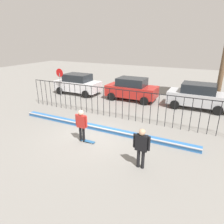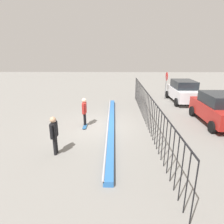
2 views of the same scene
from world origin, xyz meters
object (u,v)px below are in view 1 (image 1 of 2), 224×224
stop_sign (60,78)px  skateboarder (81,123)px  skateboard (88,141)px  parked_car_white (78,84)px  parked_car_red (132,89)px  parked_car_silver (198,96)px  camera_operator (141,145)px

stop_sign → skateboarder: bearing=-43.8°
skateboard → parked_car_white: (-6.09, 7.76, 0.91)m
parked_car_white → parked_car_red: bearing=4.6°
skateboarder → stop_sign: 9.44m
skateboarder → stop_sign: size_ratio=0.68×
parked_car_white → stop_sign: 1.75m
parked_car_white → stop_sign: (-1.01, -1.28, 0.64)m
skateboarder → skateboard: skateboarder is taller
parked_car_white → parked_car_silver: bearing=3.2°
camera_operator → parked_car_silver: parked_car_silver is taller
parked_car_silver → stop_sign: stop_sign is taller
parked_car_silver → stop_sign: 11.76m
stop_sign → camera_operator: bearing=-35.6°
stop_sign → parked_car_white: bearing=51.8°
camera_operator → parked_car_white: 12.60m
skateboarder → parked_car_white: 9.71m
skateboard → parked_car_silver: bearing=76.6°
skateboard → parked_car_red: (-0.76, 8.13, 0.91)m
skateboarder → parked_car_silver: bearing=51.3°
camera_operator → parked_car_silver: size_ratio=0.40×
parked_car_silver → parked_car_white: bearing=179.2°
skateboarder → parked_car_silver: (4.81, 8.27, -0.05)m
parked_car_white → parked_car_silver: 10.61m
skateboard → stop_sign: 9.74m
parked_car_silver → stop_sign: bearing=-174.7°
parked_car_white → stop_sign: size_ratio=1.72×
parked_car_red → parked_car_white: bearing=-179.4°
parked_car_white → camera_operator: bearing=-42.4°
skateboarder → stop_sign: stop_sign is taller
camera_operator → stop_sign: bearing=-36.3°
parked_car_white → parked_car_silver: same height
skateboard → skateboarder: bearing=-157.9°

